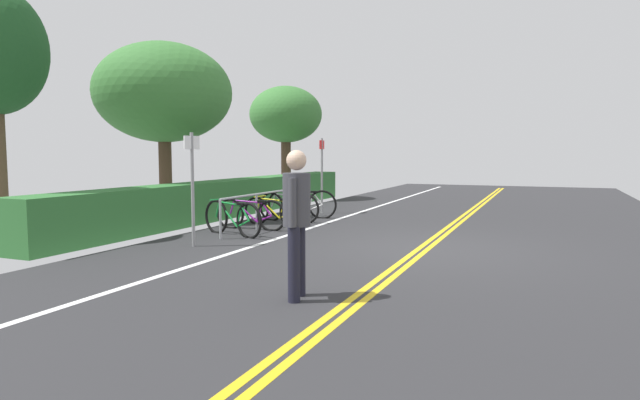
{
  "coord_description": "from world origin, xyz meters",
  "views": [
    {
      "loc": [
        -9.46,
        -1.96,
        1.69
      ],
      "look_at": [
        0.97,
        2.42,
        0.7
      ],
      "focal_mm": 30.31,
      "sensor_mm": 36.0,
      "label": 1
    }
  ],
  "objects": [
    {
      "name": "ground_plane",
      "position": [
        0.0,
        0.0,
        -0.03
      ],
      "size": [
        39.27,
        10.08,
        0.05
      ],
      "primitive_type": "cube",
      "color": "#2B2B2D"
    },
    {
      "name": "centre_line_yellow_inner",
      "position": [
        0.0,
        -0.08,
        0.0
      ],
      "size": [
        35.35,
        0.1,
        0.0
      ],
      "primitive_type": "cube",
      "color": "gold",
      "rests_on": "ground_plane"
    },
    {
      "name": "centre_line_yellow_outer",
      "position": [
        0.0,
        0.08,
        0.0
      ],
      "size": [
        35.35,
        0.1,
        0.0
      ],
      "primitive_type": "cube",
      "color": "gold",
      "rests_on": "ground_plane"
    },
    {
      "name": "bike_lane_stripe_white",
      "position": [
        0.0,
        2.91,
        0.0
      ],
      "size": [
        35.35,
        0.12,
        0.0
      ],
      "primitive_type": "cube",
      "color": "white",
      "rests_on": "ground_plane"
    },
    {
      "name": "bike_rack",
      "position": [
        1.62,
        3.91,
        0.59
      ],
      "size": [
        4.37,
        0.05,
        0.8
      ],
      "color": "#9EA0A5",
      "rests_on": "ground_plane"
    },
    {
      "name": "bicycle_0",
      "position": [
        -0.04,
        3.95,
        0.36
      ],
      "size": [
        0.67,
        1.71,
        0.76
      ],
      "color": "black",
      "rests_on": "ground_plane"
    },
    {
      "name": "bicycle_1",
      "position": [
        0.85,
        4.03,
        0.34
      ],
      "size": [
        0.46,
        1.75,
        0.72
      ],
      "color": "black",
      "rests_on": "ground_plane"
    },
    {
      "name": "bicycle_2",
      "position": [
        1.68,
        3.88,
        0.33
      ],
      "size": [
        0.46,
        1.67,
        0.7
      ],
      "color": "black",
      "rests_on": "ground_plane"
    },
    {
      "name": "bicycle_3",
      "position": [
        2.42,
        3.87,
        0.36
      ],
      "size": [
        0.46,
        1.75,
        0.76
      ],
      "color": "black",
      "rests_on": "ground_plane"
    },
    {
      "name": "bicycle_4",
      "position": [
        3.22,
        3.87,
        0.37
      ],
      "size": [
        0.54,
        1.8,
        0.78
      ],
      "color": "black",
      "rests_on": "ground_plane"
    },
    {
      "name": "pedestrian",
      "position": [
        -3.9,
        0.67,
        1.0
      ],
      "size": [
        0.48,
        0.32,
        1.72
      ],
      "color": "#1E1E2D",
      "rests_on": "ground_plane"
    },
    {
      "name": "sign_post_near",
      "position": [
        -1.43,
        3.9,
        1.25
      ],
      "size": [
        0.36,
        0.09,
        2.05
      ],
      "color": "gray",
      "rests_on": "ground_plane"
    },
    {
      "name": "sign_post_far",
      "position": [
        4.41,
        3.81,
        1.27
      ],
      "size": [
        0.36,
        0.06,
        2.09
      ],
      "color": "gray",
      "rests_on": "ground_plane"
    },
    {
      "name": "hedge_backdrop",
      "position": [
        3.12,
        5.89,
        0.48
      ],
      "size": [
        13.32,
        0.82,
        0.97
      ],
      "primitive_type": "cube",
      "color": "#2D6B30",
      "rests_on": "ground_plane"
    },
    {
      "name": "tree_mid",
      "position": [
        1.85,
        7.12,
        3.2
      ],
      "size": [
        3.47,
        3.47,
        4.48
      ],
      "color": "#473323",
      "rests_on": "ground_plane"
    },
    {
      "name": "tree_far_right",
      "position": [
        8.29,
        6.84,
        3.04
      ],
      "size": [
        2.63,
        2.63,
        4.1
      ],
      "color": "#473323",
      "rests_on": "ground_plane"
    }
  ]
}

